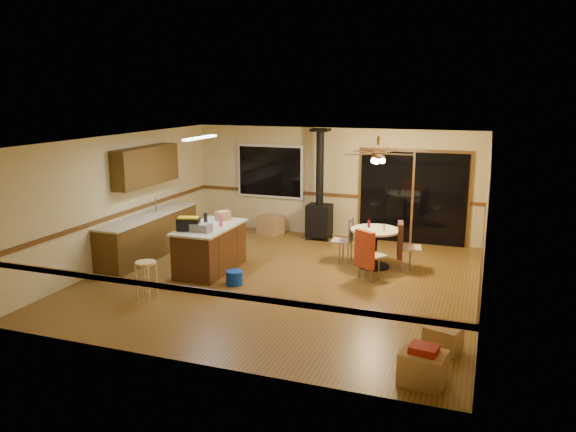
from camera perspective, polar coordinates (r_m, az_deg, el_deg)
The scene contains 35 objects.
floor at distance 10.56m, azimuth -0.55°, elevation -6.44°, with size 7.00×7.00×0.00m, color brown.
ceiling at distance 10.02m, azimuth -0.58°, elevation 7.76°, with size 7.00×7.00×0.00m, color silver.
wall_back at distance 13.49m, azimuth 4.60°, elevation 3.42°, with size 7.00×7.00×0.00m, color #C9B77F.
wall_front at distance 7.14m, azimuth -10.39°, elevation -5.10°, with size 7.00×7.00×0.00m, color #C9B77F.
wall_left at distance 11.87m, azimuth -16.64°, elevation 1.66°, with size 7.00×7.00×0.00m, color #C9B77F.
wall_right at distance 9.61m, azimuth 19.42°, elevation -1.03°, with size 7.00×7.00×0.00m, color #C9B77F.
chair_rail at distance 10.28m, azimuth -0.56°, elevation -1.16°, with size 7.00×7.00×0.08m, color #573515, non-canonical shape.
window at distance 13.91m, azimuth -1.83°, elevation 4.56°, with size 1.72×0.10×1.32m, color black.
sliding_door at distance 13.13m, azimuth 12.55°, elevation 1.79°, with size 2.52×0.10×2.10m, color black.
lower_cabinets at distance 12.28m, azimuth -13.88°, elevation -1.99°, with size 0.60×3.00×0.86m, color #4E3413.
countertop at distance 12.18m, azimuth -13.99°, elevation 0.06°, with size 0.64×3.04×0.04m, color beige.
upper_cabinets at distance 12.24m, azimuth -14.22°, elevation 4.97°, with size 0.35×2.00×0.80m, color #4E3413.
kitchen_island at distance 11.01m, azimuth -7.91°, elevation -3.29°, with size 0.88×1.68×0.90m.
wood_stove at distance 13.22m, azimuth 3.21°, elevation 0.73°, with size 0.55×0.50×2.52m.
ceiling_fan at distance 10.94m, azimuth 9.10°, elevation 5.98°, with size 0.24×0.24×0.55m.
fluorescent_strip at distance 11.04m, azimuth -8.91°, elevation 7.85°, with size 0.10×1.20×0.04m, color white.
toolbox_grey at distance 10.54m, azimuth -9.02°, elevation -1.13°, with size 0.46×0.25×0.14m, color slate.
toolbox_black at distance 10.60m, azimuth -10.08°, elevation -0.85°, with size 0.41×0.22×0.23m, color black.
toolbox_yellow_lid at distance 10.57m, azimuth -10.11°, elevation -0.17°, with size 0.37×0.20×0.03m, color gold.
box_on_island at distance 11.35m, azimuth -6.64°, elevation 0.03°, with size 0.20×0.27×0.18m, color #A67A4A.
bottle_dark at distance 10.91m, azimuth -8.37°, elevation -0.33°, with size 0.07×0.07×0.25m, color black.
bottle_pink at distance 10.83m, azimuth -6.84°, elevation -0.45°, with size 0.07×0.07×0.23m, color #D84C8C.
bottle_white at distance 11.50m, azimuth -6.27°, elevation 0.17°, with size 0.06×0.06×0.17m, color white.
bar_stool at distance 9.87m, azimuth -14.19°, elevation -6.28°, with size 0.35×0.35×0.63m, color #D8B672.
blue_bucket at distance 10.30m, azimuth -5.46°, elevation -6.25°, with size 0.31×0.31×0.26m, color #0B37A6.
dining_table at distance 11.26m, azimuth 8.81°, elevation -2.54°, with size 0.97×0.97×0.78m.
glass_red at distance 11.30m, azimuth 8.21°, elevation -0.78°, with size 0.06×0.06×0.15m, color #590C14.
glass_cream at distance 11.10m, azimuth 9.72°, elevation -1.14°, with size 0.05×0.05×0.13m, color beige.
chair_left at distance 11.46m, azimuth 6.00°, elevation -1.90°, with size 0.42×0.42×0.51m.
chair_near at distance 10.43m, azimuth 7.90°, elevation -3.36°, with size 0.61×0.62×0.70m.
chair_right at distance 11.18m, azimuth 11.45°, elevation -2.42°, with size 0.53×0.49×0.70m.
box_under_window at distance 13.78m, azimuth -1.78°, elevation -0.93°, with size 0.55×0.44×0.44m, color #A67A4A.
box_corner_a at distance 7.16m, azimuth 13.55°, elevation -14.75°, with size 0.52×0.44×0.40m, color #A67A4A.
box_corner_b at distance 8.00m, azimuth 15.47°, elevation -11.96°, with size 0.45×0.38×0.36m, color #A67A4A.
box_small_red at distance 7.05m, azimuth 13.65°, elevation -13.00°, with size 0.32×0.27×0.09m, color maroon.
Camera 1 is at (3.47, -9.36, 3.45)m, focal length 35.00 mm.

